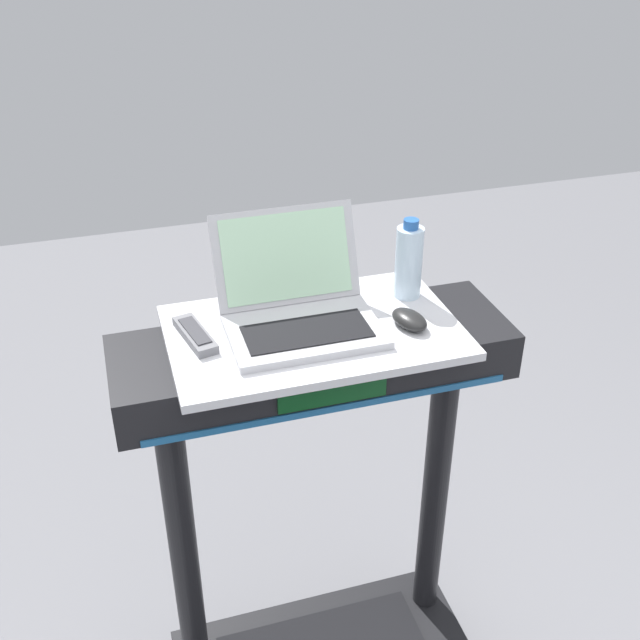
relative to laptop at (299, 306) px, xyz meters
The scene contains 5 objects.
desk_board 0.07m from the laptop, 46.20° to the right, with size 0.64×0.40×0.02m, color silver.
laptop is the anchor object (origin of this frame).
computer_mouse 0.25m from the laptop, 18.82° to the right, with size 0.06×0.10×0.03m, color black.
water_bottle 0.29m from the laptop, 11.08° to the left, with size 0.06×0.06×0.19m.
tv_remote 0.23m from the laptop, behind, with size 0.08×0.17×0.02m.
Camera 1 is at (-0.41, -0.70, 2.04)m, focal length 43.55 mm.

